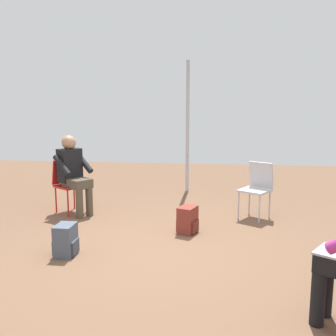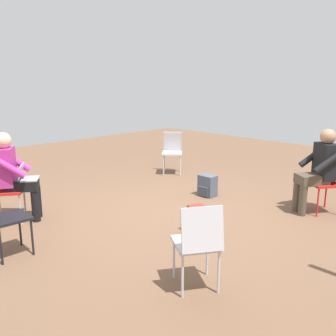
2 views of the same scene
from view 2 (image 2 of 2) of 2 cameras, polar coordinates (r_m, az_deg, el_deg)
The scene contains 10 objects.
ground_plane at distance 5.52m, azimuth 0.47°, elevation -6.97°, with size 14.00×14.00×0.00m, color brown.
chair_southeast at distance 3.47m, azimuth 4.64°, elevation -10.96°, with size 0.58×0.56×0.85m.
chair_northeast at distance 5.95m, azimuth 23.24°, elevation -1.60°, with size 0.57×0.58×0.85m.
chair_southwest at distance 5.57m, azimuth -23.99°, elevation -2.62°, with size 0.57×0.58×0.85m.
chair_south at distance 4.46m, azimuth -24.03°, elevation -6.48°, with size 0.41×0.45×0.85m.
chair_northwest at distance 7.78m, azimuth 0.66°, elevation 2.84°, with size 0.58×0.59×0.85m.
person_with_laptop at distance 5.49m, azimuth -22.46°, elevation -0.59°, with size 0.63×0.64×1.24m.
person_in_black at distance 5.81m, azimuth 22.04°, elevation 0.20°, with size 0.63×0.63×1.24m.
backpack_near_laptop_user at distance 6.32m, azimuth 6.04°, elevation -2.88°, with size 0.28×0.25×0.36m.
backpack_by_empty_chair at distance 4.79m, azimuth 4.73°, elevation -8.28°, with size 0.33×0.30×0.36m.
Camera 2 is at (3.63, -3.69, 1.92)m, focal length 40.00 mm.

